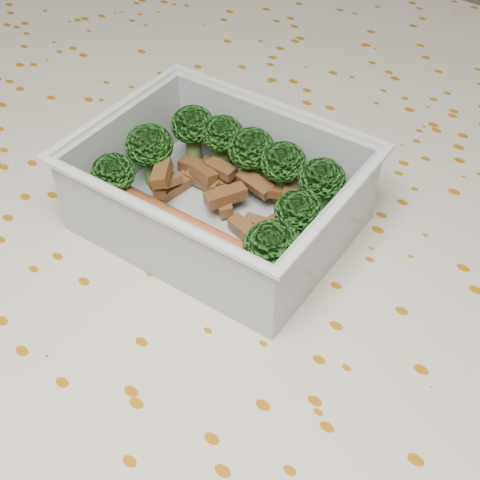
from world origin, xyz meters
The scene contains 6 objects.
dining_table centered at (0.00, 0.00, 0.67)m, with size 1.40×0.90×0.75m.
tablecloth centered at (0.00, 0.00, 0.72)m, with size 1.46×0.96×0.19m.
lunch_container centered at (-0.04, 0.02, 0.78)m, with size 0.20×0.16×0.07m.
broccoli_florets centered at (-0.04, 0.04, 0.79)m, with size 0.17×0.12×0.05m.
meat_pile centered at (-0.05, 0.04, 0.77)m, with size 0.12×0.08×0.03m.
sausage centered at (-0.03, -0.02, 0.78)m, with size 0.17×0.04×0.03m.
Camera 1 is at (0.20, -0.25, 1.09)m, focal length 50.00 mm.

